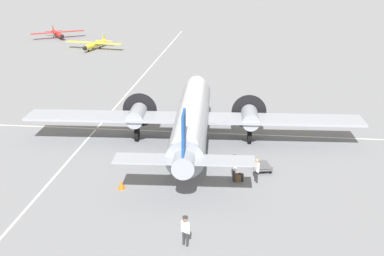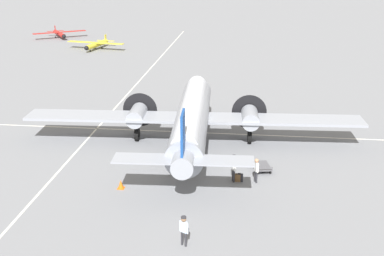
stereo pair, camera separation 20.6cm
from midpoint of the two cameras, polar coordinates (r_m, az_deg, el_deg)
The scene contains 13 objects.
ground_plane at distance 37.20m, azimuth 0.16°, elevation -2.31°, with size 300.00×300.00×0.00m, color slate.
apron_line_eastwest at distance 40.29m, azimuth 0.69°, elevation -0.53°, with size 120.00×0.16×0.01m.
apron_line_northsouth at distance 39.04m, azimuth -12.50°, elevation -1.70°, with size 0.16×120.00×0.01m.
airliner_main at distance 36.72m, azimuth 0.20°, elevation 1.47°, with size 26.36×18.54×5.57m.
crew_foreground at distance 24.76m, azimuth -0.74°, elevation -11.71°, with size 0.50×0.38×1.67m.
passenger_boarding at distance 31.40m, azimuth 5.16°, elevation -4.41°, with size 0.38×0.61×1.85m.
ramp_agent at distance 31.51m, azimuth 7.82°, elevation -4.71°, with size 0.32×0.53×1.67m.
suitcase_near_door at distance 31.80m, azimuth 5.81°, elevation -5.87°, with size 0.49×0.17×0.59m.
suitcase_upright_spare at distance 31.77m, azimuth 5.49°, elevation -5.91°, with size 0.50×0.13×0.56m.
baggage_cart at distance 33.61m, azimuth 8.43°, elevation -4.52°, with size 1.45×1.97×0.56m.
light_aircraft_distant at distance 90.84m, azimuth -15.35°, elevation 10.73°, with size 8.22×6.92×1.83m.
light_aircraft_taxiing at distance 78.30m, azimuth -11.22°, elevation 9.70°, with size 9.47×7.13×1.85m.
traffic_cone at distance 31.06m, azimuth -8.24°, elevation -6.64°, with size 0.44×0.44×0.58m.
Camera 2 is at (3.97, -34.24, 13.98)m, focal length 45.00 mm.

